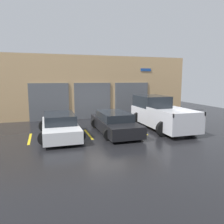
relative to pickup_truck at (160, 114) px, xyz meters
The scene contains 9 objects.
ground_plane 3.51m from the pickup_truck, 153.03° to the left, with size 28.00×28.00×0.00m, color black.
shophouse_building 5.88m from the pickup_truck, 122.13° to the left, with size 15.35×0.68×4.76m.
pickup_truck is the anchor object (origin of this frame).
sedan_white 6.06m from the pickup_truck, behind, with size 2.19×4.41×1.21m.
sedan_side 3.06m from the pickup_truck, behind, with size 2.12×4.62×1.15m.
parking_stripe_far_left 7.61m from the pickup_truck, behind, with size 0.12×2.20×0.01m, color gold.
parking_stripe_left 4.63m from the pickup_truck, behind, with size 0.12×2.20×0.01m, color gold.
parking_stripe_centre 1.78m from the pickup_truck, 168.07° to the right, with size 0.12×2.20×0.01m, color gold.
parking_stripe_right 1.78m from the pickup_truck, 11.93° to the right, with size 0.12×2.20×0.01m, color gold.
Camera 1 is at (-3.74, -13.35, 3.01)m, focal length 35.00 mm.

